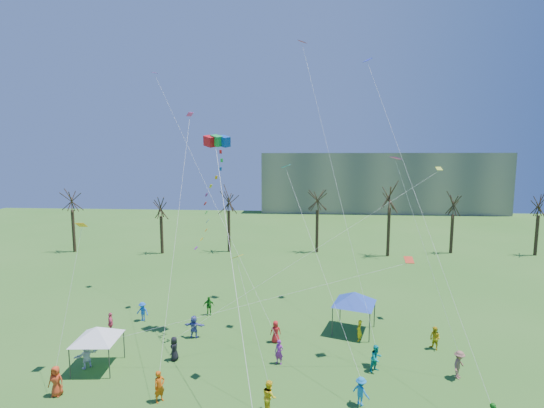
# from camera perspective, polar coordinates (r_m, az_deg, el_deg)

# --- Properties ---
(distant_building) EXTENTS (60.00, 14.00, 15.00)m
(distant_building) POSITION_cam_1_polar(r_m,az_deg,el_deg) (102.22, 15.84, 3.16)
(distant_building) COLOR gray
(distant_building) RESTS_ON ground
(bare_tree_row) EXTENTS (72.01, 8.81, 10.77)m
(bare_tree_row) POSITION_cam_1_polar(r_m,az_deg,el_deg) (54.50, 5.27, -0.37)
(bare_tree_row) COLOR black
(bare_tree_row) RESTS_ON ground
(big_box_kite) EXTENTS (3.42, 7.74, 18.87)m
(big_box_kite) POSITION_cam_1_polar(r_m,az_deg,el_deg) (28.49, -8.85, 0.33)
(big_box_kite) COLOR red
(big_box_kite) RESTS_ON ground
(canopy_tent_white) EXTENTS (3.79, 3.79, 2.86)m
(canopy_tent_white) POSITION_cam_1_polar(r_m,az_deg,el_deg) (28.59, -24.86, -17.21)
(canopy_tent_white) COLOR #3F3F44
(canopy_tent_white) RESTS_ON ground
(canopy_tent_blue) EXTENTS (4.15, 4.15, 3.27)m
(canopy_tent_blue) POSITION_cam_1_polar(r_m,az_deg,el_deg) (31.64, 12.31, -13.65)
(canopy_tent_blue) COLOR #3F3F44
(canopy_tent_blue) RESTS_ON ground
(festival_crowd) EXTENTS (25.98, 14.14, 1.86)m
(festival_crowd) POSITION_cam_1_polar(r_m,az_deg,el_deg) (27.44, -2.49, -21.22)
(festival_crowd) COLOR red
(festival_crowd) RESTS_ON ground
(small_kites_aloft) EXTENTS (27.06, 18.34, 33.19)m
(small_kites_aloft) POSITION_cam_1_polar(r_m,az_deg,el_deg) (29.66, 2.70, 7.02)
(small_kites_aloft) COLOR orange
(small_kites_aloft) RESTS_ON ground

